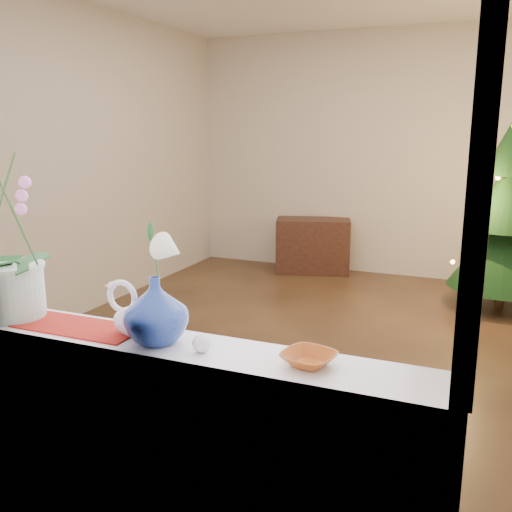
{
  "coord_description": "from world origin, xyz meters",
  "views": [
    {
      "loc": [
        1.12,
        -3.97,
        1.65
      ],
      "look_at": [
        0.04,
        -1.4,
        1.02
      ],
      "focal_mm": 40.0,
      "sensor_mm": 36.0,
      "label": 1
    }
  ],
  "objects": [
    {
      "name": "ground",
      "position": [
        0.0,
        0.0,
        0.0
      ],
      "size": [
        5.0,
        5.0,
        0.0
      ],
      "primitive_type": "plane",
      "color": "#321E14",
      "rests_on": "ground"
    },
    {
      "name": "window_apron",
      "position": [
        0.0,
        -2.46,
        0.44
      ],
      "size": [
        2.2,
        0.08,
        0.88
      ],
      "primitive_type": "cube",
      "color": "white",
      "rests_on": "ground"
    },
    {
      "name": "wall_left",
      "position": [
        -2.25,
        0.0,
        1.35
      ],
      "size": [
        0.1,
        5.0,
        2.7
      ],
      "primitive_type": "cube",
      "color": "beige",
      "rests_on": "ground"
    },
    {
      "name": "wall_back",
      "position": [
        0.0,
        2.5,
        1.35
      ],
      "size": [
        4.5,
        0.1,
        2.7
      ],
      "primitive_type": "cube",
      "color": "beige",
      "rests_on": "ground"
    },
    {
      "name": "wall_front",
      "position": [
        0.0,
        -2.5,
        1.35
      ],
      "size": [
        4.5,
        0.1,
        2.7
      ],
      "primitive_type": "cube",
      "color": "beige",
      "rests_on": "ground"
    },
    {
      "name": "xmas_tree",
      "position": [
        1.23,
        1.62,
        0.89
      ],
      "size": [
        1.04,
        1.04,
        1.78
      ],
      "primitive_type": null,
      "rotation": [
        0.0,
        0.0,
        0.08
      ],
      "color": "black",
      "rests_on": "ground"
    },
    {
      "name": "side_table",
      "position": [
        -0.79,
        2.25,
        0.31
      ],
      "size": [
        0.92,
        0.64,
        0.63
      ],
      "primitive_type": "cube",
      "rotation": [
        0.0,
        0.0,
        0.29
      ],
      "color": "black",
      "rests_on": "ground"
    },
    {
      "name": "paperweight",
      "position": [
        0.26,
        -2.4,
        0.95
      ],
      "size": [
        0.07,
        0.07,
        0.06
      ],
      "primitive_type": "sphere",
      "rotation": [
        0.0,
        0.0,
        -0.09
      ],
      "color": "white",
      "rests_on": "windowsill"
    },
    {
      "name": "runner",
      "position": [
        -0.38,
        -2.37,
        0.92
      ],
      "size": [
        0.7,
        0.2,
        0.01
      ],
      "primitive_type": "cube",
      "color": "maroon",
      "rests_on": "windowsill"
    },
    {
      "name": "window_frame",
      "position": [
        0.0,
        -2.47,
        1.7
      ],
      "size": [
        2.22,
        0.06,
        1.6
      ],
      "primitive_type": null,
      "color": "white",
      "rests_on": "windowsill"
    },
    {
      "name": "windowsill",
      "position": [
        0.0,
        -2.37,
        0.9
      ],
      "size": [
        2.2,
        0.26,
        0.04
      ],
      "primitive_type": "cube",
      "color": "white",
      "rests_on": "window_apron"
    },
    {
      "name": "blue_vase",
      "position": [
        0.08,
        -2.38,
        1.05
      ],
      "size": [
        0.27,
        0.27,
        0.27
      ],
      "primitive_type": "imported",
      "rotation": [
        0.0,
        0.0,
        -0.07
      ],
      "color": "navy",
      "rests_on": "windowsill"
    },
    {
      "name": "lily",
      "position": [
        0.08,
        -2.38,
        1.29
      ],
      "size": [
        0.15,
        0.08,
        0.2
      ],
      "primitive_type": null,
      "color": "white",
      "rests_on": "blue_vase"
    },
    {
      "name": "orchid_pot",
      "position": [
        -0.57,
        -2.37,
        1.28
      ],
      "size": [
        0.27,
        0.27,
        0.71
      ],
      "primitive_type": null,
      "rotation": [
        0.0,
        0.0,
        -0.11
      ],
      "color": "silver",
      "rests_on": "windowsill"
    },
    {
      "name": "amber_dish",
      "position": [
        0.62,
        -2.37,
        0.94
      ],
      "size": [
        0.17,
        0.17,
        0.04
      ],
      "primitive_type": "imported",
      "rotation": [
        0.0,
        0.0,
        -0.24
      ],
      "color": "#9A4210",
      "rests_on": "windowsill"
    },
    {
      "name": "swan",
      "position": [
        -0.03,
        -2.36,
        1.02
      ],
      "size": [
        0.23,
        0.12,
        0.19
      ],
      "primitive_type": null,
      "rotation": [
        0.0,
        0.0,
        -0.06
      ],
      "color": "white",
      "rests_on": "windowsill"
    }
  ]
}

